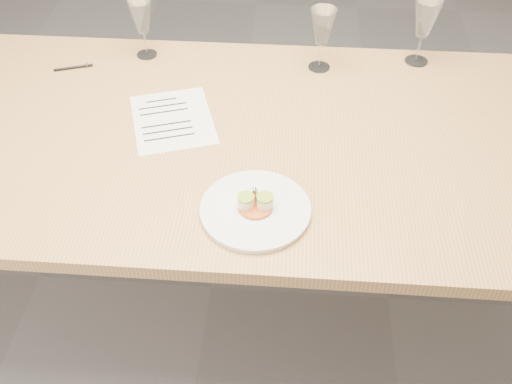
# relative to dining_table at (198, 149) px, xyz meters

# --- Properties ---
(ground) EXTENTS (7.00, 7.00, 0.00)m
(ground) POSITION_rel_dining_table_xyz_m (0.00, 0.00, -0.68)
(ground) COLOR slate
(ground) RESTS_ON ground
(dining_table) EXTENTS (2.40, 1.00, 0.75)m
(dining_table) POSITION_rel_dining_table_xyz_m (0.00, 0.00, 0.00)
(dining_table) COLOR tan
(dining_table) RESTS_ON ground
(dinner_plate) EXTENTS (0.27, 0.27, 0.07)m
(dinner_plate) POSITION_rel_dining_table_xyz_m (0.19, -0.31, 0.08)
(dinner_plate) COLOR white
(dinner_plate) RESTS_ON dining_table
(recipe_sheet) EXTENTS (0.30, 0.34, 0.00)m
(recipe_sheet) POSITION_rel_dining_table_xyz_m (-0.08, 0.05, 0.07)
(recipe_sheet) COLOR white
(recipe_sheet) RESTS_ON dining_table
(ballpoint_pen) EXTENTS (0.12, 0.05, 0.01)m
(ballpoint_pen) POSITION_rel_dining_table_xyz_m (-0.45, 0.30, 0.07)
(ballpoint_pen) COLOR black
(ballpoint_pen) RESTS_ON dining_table
(wine_glass_0) EXTENTS (0.08, 0.08, 0.19)m
(wine_glass_0) POSITION_rel_dining_table_xyz_m (-0.23, 0.40, 0.20)
(wine_glass_0) COLOR white
(wine_glass_0) RESTS_ON dining_table
(wine_glass_1) EXTENTS (0.08, 0.08, 0.20)m
(wine_glass_1) POSITION_rel_dining_table_xyz_m (0.35, 0.37, 0.21)
(wine_glass_1) COLOR white
(wine_glass_1) RESTS_ON dining_table
(wine_glass_2) EXTENTS (0.09, 0.09, 0.22)m
(wine_glass_2) POSITION_rel_dining_table_xyz_m (0.68, 0.43, 0.22)
(wine_glass_2) COLOR white
(wine_glass_2) RESTS_ON dining_table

